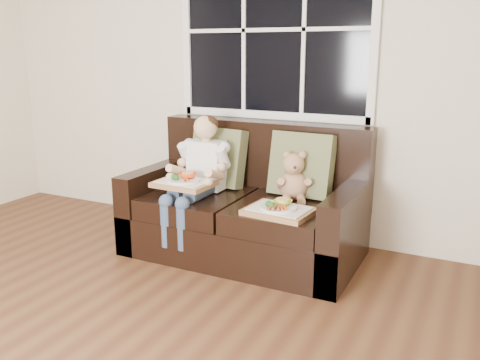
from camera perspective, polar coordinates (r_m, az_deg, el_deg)
The scene contains 8 objects.
window_back at distance 4.08m, azimuth 3.82°, elevation 16.47°, with size 1.62×0.04×1.37m.
loveseat at distance 3.85m, azimuth 0.82°, elevation -3.65°, with size 1.70×0.92×0.96m.
pillow_left at distance 4.03m, azimuth -2.47°, elevation 2.60°, with size 0.48×0.26×0.47m.
pillow_right at distance 3.75m, azimuth 6.92°, elevation 1.70°, with size 0.48×0.24×0.48m.
child at distance 3.81m, azimuth -4.53°, elevation 1.43°, with size 0.39×0.60×0.89m.
teddy_bear at distance 3.67m, azimuth 6.01°, elevation 0.05°, with size 0.26×0.31×0.37m.
tray_left at distance 3.69m, azimuth -6.27°, elevation -0.21°, with size 0.42×0.33×0.09m.
tray_right at distance 3.36m, azimuth 4.42°, elevation -3.35°, with size 0.46×0.36×0.10m.
Camera 1 is at (2.04, -1.28, 1.51)m, focal length 38.00 mm.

